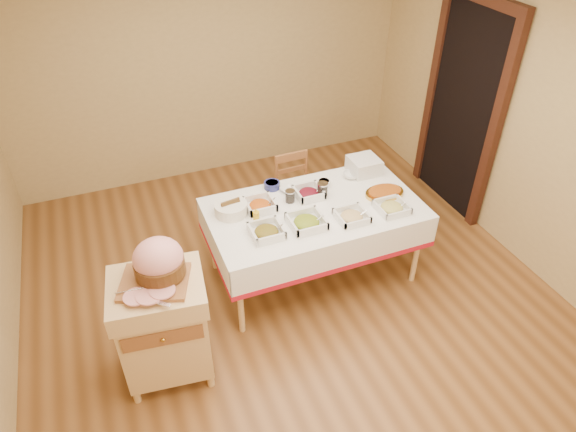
# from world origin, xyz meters

# --- Properties ---
(room_shell) EXTENTS (5.00, 5.00, 5.00)m
(room_shell) POSITION_xyz_m (0.00, 0.00, 1.30)
(room_shell) COLOR brown
(room_shell) RESTS_ON ground
(doorway) EXTENTS (0.09, 1.10, 2.20)m
(doorway) POSITION_xyz_m (2.20, 0.90, 1.11)
(doorway) COLOR black
(doorway) RESTS_ON ground
(dining_table) EXTENTS (1.82, 1.02, 0.76)m
(dining_table) POSITION_xyz_m (0.30, 0.30, 0.60)
(dining_table) COLOR #E2BA7C
(dining_table) RESTS_ON ground
(butcher_cart) EXTENTS (0.70, 0.61, 0.91)m
(butcher_cart) POSITION_xyz_m (-1.14, -0.29, 0.52)
(butcher_cart) COLOR #E2BA7C
(butcher_cart) RESTS_ON ground
(dining_chair) EXTENTS (0.38, 0.37, 0.84)m
(dining_chair) POSITION_xyz_m (0.42, 0.99, 0.43)
(dining_chair) COLOR #945A30
(dining_chair) RESTS_ON ground
(ham_on_board) EXTENTS (0.48, 0.45, 0.31)m
(ham_on_board) POSITION_xyz_m (-1.09, -0.25, 1.04)
(ham_on_board) COLOR #945A30
(ham_on_board) RESTS_ON butcher_cart
(serving_dish_a) EXTENTS (0.26, 0.25, 0.11)m
(serving_dish_a) POSITION_xyz_m (-0.21, 0.10, 0.80)
(serving_dish_a) COLOR silver
(serving_dish_a) RESTS_ON dining_table
(serving_dish_b) EXTENTS (0.28, 0.28, 0.11)m
(serving_dish_b) POSITION_xyz_m (0.13, 0.09, 0.80)
(serving_dish_b) COLOR silver
(serving_dish_b) RESTS_ON dining_table
(serving_dish_c) EXTENTS (0.25, 0.25, 0.10)m
(serving_dish_c) POSITION_xyz_m (0.51, 0.03, 0.79)
(serving_dish_c) COLOR silver
(serving_dish_c) RESTS_ON dining_table
(serving_dish_d) EXTENTS (0.25, 0.25, 0.09)m
(serving_dish_d) POSITION_xyz_m (0.89, 0.02, 0.79)
(serving_dish_d) COLOR silver
(serving_dish_d) RESTS_ON dining_table
(serving_dish_e) EXTENTS (0.26, 0.24, 0.12)m
(serving_dish_e) POSITION_xyz_m (-0.14, 0.46, 0.80)
(serving_dish_e) COLOR silver
(serving_dish_e) RESTS_ON dining_table
(serving_dish_f) EXTENTS (0.25, 0.24, 0.11)m
(serving_dish_f) POSITION_xyz_m (0.32, 0.48, 0.80)
(serving_dish_f) COLOR silver
(serving_dish_f) RESTS_ON dining_table
(small_bowl_left) EXTENTS (0.12, 0.12, 0.05)m
(small_bowl_left) POSITION_xyz_m (-0.38, 0.56, 0.79)
(small_bowl_left) COLOR silver
(small_bowl_left) RESTS_ON dining_table
(small_bowl_mid) EXTENTS (0.14, 0.14, 0.06)m
(small_bowl_mid) POSITION_xyz_m (0.07, 0.72, 0.79)
(small_bowl_mid) COLOR navy
(small_bowl_mid) RESTS_ON dining_table
(small_bowl_right) EXTENTS (0.12, 0.12, 0.06)m
(small_bowl_right) POSITION_xyz_m (0.51, 0.57, 0.79)
(small_bowl_right) COLOR silver
(small_bowl_right) RESTS_ON dining_table
(bowl_white_imported) EXTENTS (0.17, 0.17, 0.03)m
(bowl_white_imported) POSITION_xyz_m (0.18, 0.61, 0.78)
(bowl_white_imported) COLOR silver
(bowl_white_imported) RESTS_ON dining_table
(bowl_small_imported) EXTENTS (0.19, 0.19, 0.05)m
(bowl_small_imported) POSITION_xyz_m (0.81, 0.62, 0.78)
(bowl_small_imported) COLOR silver
(bowl_small_imported) RESTS_ON dining_table
(preserve_jar_left) EXTENTS (0.09, 0.09, 0.11)m
(preserve_jar_left) POSITION_xyz_m (0.14, 0.46, 0.81)
(preserve_jar_left) COLOR silver
(preserve_jar_left) RESTS_ON dining_table
(preserve_jar_right) EXTENTS (0.10, 0.10, 0.12)m
(preserve_jar_right) POSITION_xyz_m (0.44, 0.45, 0.82)
(preserve_jar_right) COLOR silver
(preserve_jar_right) RESTS_ON dining_table
(mustard_bottle) EXTENTS (0.05, 0.05, 0.17)m
(mustard_bottle) POSITION_xyz_m (-0.24, 0.25, 0.83)
(mustard_bottle) COLOR gold
(mustard_bottle) RESTS_ON dining_table
(bread_basket) EXTENTS (0.28, 0.28, 0.12)m
(bread_basket) POSITION_xyz_m (-0.39, 0.48, 0.81)
(bread_basket) COLOR white
(bread_basket) RESTS_ON dining_table
(plate_stack) EXTENTS (0.26, 0.26, 0.15)m
(plate_stack) POSITION_xyz_m (0.96, 0.65, 0.83)
(plate_stack) COLOR silver
(plate_stack) RESTS_ON dining_table
(brass_platter) EXTENTS (0.36, 0.26, 0.05)m
(brass_platter) POSITION_xyz_m (0.95, 0.25, 0.78)
(brass_platter) COLOR gold
(brass_platter) RESTS_ON dining_table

